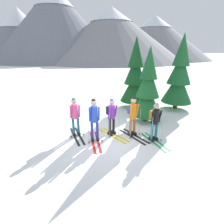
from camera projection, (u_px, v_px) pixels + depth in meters
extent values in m
plane|color=white|center=(108.00, 138.00, 7.43)|extent=(400.00, 400.00, 0.00)
cube|color=black|center=(79.00, 135.00, 7.63)|extent=(0.52, 1.75, 0.02)
cube|color=black|center=(75.00, 136.00, 7.55)|extent=(0.52, 1.75, 0.02)
cube|color=black|center=(79.00, 133.00, 7.69)|extent=(0.17, 0.28, 0.12)
cylinder|color=#1E6B7A|center=(78.00, 124.00, 7.53)|extent=(0.11, 0.11, 0.84)
cube|color=black|center=(74.00, 134.00, 7.61)|extent=(0.17, 0.28, 0.12)
cylinder|color=#1E6B7A|center=(73.00, 125.00, 7.45)|extent=(0.11, 0.11, 0.84)
cylinder|color=#E55193|center=(75.00, 111.00, 7.28)|extent=(0.28, 0.28, 0.63)
sphere|color=tan|center=(74.00, 101.00, 7.12)|extent=(0.23, 0.23, 0.23)
sphere|color=#1E6B7A|center=(74.00, 100.00, 7.10)|extent=(0.17, 0.17, 0.17)
cylinder|color=#E55193|center=(79.00, 111.00, 7.29)|extent=(0.13, 0.21, 0.60)
cylinder|color=#E55193|center=(71.00, 112.00, 7.15)|extent=(0.13, 0.21, 0.60)
cylinder|color=#A5A5AD|center=(83.00, 123.00, 7.41)|extent=(0.02, 0.02, 1.25)
cylinder|color=black|center=(83.00, 134.00, 7.60)|extent=(0.07, 0.07, 0.01)
cylinder|color=#A5A5AD|center=(70.00, 125.00, 7.20)|extent=(0.02, 0.02, 1.25)
cylinder|color=black|center=(71.00, 137.00, 7.40)|extent=(0.07, 0.07, 0.01)
cube|color=black|center=(74.00, 110.00, 7.41)|extent=(0.29, 0.22, 0.36)
cube|color=red|center=(98.00, 141.00, 7.13)|extent=(0.18, 1.78, 0.02)
cube|color=red|center=(93.00, 142.00, 7.09)|extent=(0.18, 1.78, 0.02)
cube|color=black|center=(98.00, 139.00, 7.20)|extent=(0.12, 0.27, 0.12)
cylinder|color=#2D389E|center=(97.00, 128.00, 7.03)|extent=(0.11, 0.11, 0.89)
cube|color=black|center=(93.00, 139.00, 7.16)|extent=(0.12, 0.27, 0.12)
cylinder|color=#2D389E|center=(92.00, 129.00, 6.99)|extent=(0.11, 0.11, 0.89)
cylinder|color=blue|center=(94.00, 114.00, 6.79)|extent=(0.28, 0.28, 0.67)
sphere|color=tan|center=(94.00, 102.00, 6.62)|extent=(0.24, 0.24, 0.24)
sphere|color=black|center=(94.00, 101.00, 6.59)|extent=(0.18, 0.18, 0.18)
cylinder|color=blue|center=(99.00, 114.00, 6.76)|extent=(0.09, 0.21, 0.63)
cylinder|color=blue|center=(90.00, 114.00, 6.69)|extent=(0.09, 0.21, 0.63)
cylinder|color=#A5A5AD|center=(102.00, 128.00, 6.87)|extent=(0.02, 0.02, 1.33)
cylinder|color=black|center=(102.00, 141.00, 7.08)|extent=(0.07, 0.07, 0.01)
cylinder|color=#A5A5AD|center=(88.00, 129.00, 6.76)|extent=(0.02, 0.02, 1.33)
cylinder|color=black|center=(89.00, 142.00, 6.97)|extent=(0.07, 0.07, 0.01)
cube|color=#99661E|center=(94.00, 112.00, 6.93)|extent=(0.27, 0.17, 0.36)
cube|color=yellow|center=(115.00, 134.00, 7.72)|extent=(1.01, 1.57, 0.02)
cube|color=yellow|center=(111.00, 136.00, 7.59)|extent=(1.01, 1.57, 0.02)
cube|color=black|center=(114.00, 132.00, 7.77)|extent=(0.23, 0.28, 0.12)
cylinder|color=black|center=(114.00, 123.00, 7.61)|extent=(0.11, 0.11, 0.81)
cube|color=black|center=(110.00, 134.00, 7.63)|extent=(0.23, 0.28, 0.12)
cylinder|color=black|center=(110.00, 125.00, 7.48)|extent=(0.11, 0.11, 0.81)
cylinder|color=purple|center=(112.00, 112.00, 7.34)|extent=(0.28, 0.28, 0.61)
sphere|color=tan|center=(112.00, 102.00, 7.19)|extent=(0.22, 0.22, 0.22)
sphere|color=#2D389E|center=(112.00, 101.00, 7.17)|extent=(0.16, 0.16, 0.16)
cylinder|color=purple|center=(116.00, 111.00, 7.41)|extent=(0.17, 0.21, 0.58)
cylinder|color=purple|center=(109.00, 113.00, 7.18)|extent=(0.17, 0.21, 0.58)
cylinder|color=#A5A5AD|center=(119.00, 122.00, 7.56)|extent=(0.02, 0.02, 1.21)
cylinder|color=black|center=(119.00, 133.00, 7.75)|extent=(0.07, 0.07, 0.01)
cylinder|color=#A5A5AD|center=(110.00, 125.00, 7.22)|extent=(0.02, 0.02, 1.21)
cylinder|color=black|center=(110.00, 137.00, 7.41)|extent=(0.07, 0.07, 0.01)
cube|color=black|center=(109.00, 110.00, 7.45)|extent=(0.31, 0.27, 0.36)
cube|color=black|center=(135.00, 135.00, 7.62)|extent=(0.82, 1.57, 0.02)
cube|color=black|center=(132.00, 137.00, 7.50)|extent=(0.82, 1.57, 0.02)
cube|color=black|center=(134.00, 133.00, 7.67)|extent=(0.21, 0.28, 0.12)
cylinder|color=#B76019|center=(134.00, 124.00, 7.51)|extent=(0.11, 0.11, 0.86)
cube|color=black|center=(130.00, 135.00, 7.55)|extent=(0.21, 0.28, 0.12)
cylinder|color=#B76019|center=(131.00, 125.00, 7.39)|extent=(0.11, 0.11, 0.86)
cylinder|color=orange|center=(133.00, 111.00, 7.23)|extent=(0.28, 0.28, 0.64)
sphere|color=tan|center=(134.00, 101.00, 7.07)|extent=(0.23, 0.23, 0.23)
sphere|color=black|center=(134.00, 99.00, 7.04)|extent=(0.17, 0.17, 0.17)
cylinder|color=orange|center=(137.00, 110.00, 7.28)|extent=(0.16, 0.22, 0.61)
cylinder|color=orange|center=(131.00, 112.00, 7.08)|extent=(0.16, 0.22, 0.61)
cylinder|color=#A5A5AD|center=(140.00, 122.00, 7.42)|extent=(0.02, 0.02, 1.29)
cylinder|color=black|center=(139.00, 134.00, 7.63)|extent=(0.07, 0.07, 0.01)
cylinder|color=#A5A5AD|center=(131.00, 125.00, 7.13)|extent=(0.02, 0.02, 1.29)
cylinder|color=black|center=(130.00, 138.00, 7.34)|extent=(0.07, 0.07, 0.01)
cube|color=#384C99|center=(131.00, 109.00, 7.35)|extent=(0.30, 0.26, 0.36)
cube|color=green|center=(157.00, 141.00, 7.16)|extent=(0.51, 1.63, 0.02)
cube|color=green|center=(153.00, 142.00, 7.08)|extent=(0.51, 1.63, 0.02)
cube|color=black|center=(155.00, 138.00, 7.23)|extent=(0.17, 0.28, 0.12)
cylinder|color=#1E6B7A|center=(156.00, 129.00, 7.07)|extent=(0.11, 0.11, 0.80)
cube|color=black|center=(151.00, 139.00, 7.14)|extent=(0.17, 0.28, 0.12)
cylinder|color=#1E6B7A|center=(152.00, 130.00, 6.99)|extent=(0.11, 0.11, 0.80)
cylinder|color=black|center=(156.00, 117.00, 6.83)|extent=(0.28, 0.28, 0.60)
sphere|color=tan|center=(157.00, 106.00, 6.68)|extent=(0.22, 0.22, 0.22)
sphere|color=gray|center=(157.00, 105.00, 6.65)|extent=(0.16, 0.16, 0.16)
cylinder|color=black|center=(160.00, 116.00, 6.84)|extent=(0.13, 0.21, 0.57)
cylinder|color=black|center=(153.00, 117.00, 6.70)|extent=(0.13, 0.21, 0.57)
cylinder|color=#A5A5AD|center=(162.00, 128.00, 6.95)|extent=(0.02, 0.02, 1.21)
cylinder|color=black|center=(161.00, 140.00, 7.14)|extent=(0.07, 0.07, 0.01)
cylinder|color=#A5A5AD|center=(152.00, 131.00, 6.74)|extent=(0.02, 0.02, 1.21)
cylinder|color=black|center=(151.00, 143.00, 6.93)|extent=(0.07, 0.07, 0.01)
cube|color=#99661E|center=(153.00, 115.00, 6.96)|extent=(0.29, 0.22, 0.36)
cylinder|color=#51381E|center=(176.00, 102.00, 11.12)|extent=(0.28, 0.28, 0.90)
cone|color=#195628|center=(178.00, 87.00, 10.80)|extent=(1.92, 1.92, 1.89)
cone|color=#195628|center=(180.00, 68.00, 10.38)|extent=(1.47, 1.47, 1.89)
cone|color=#195628|center=(183.00, 49.00, 10.00)|extent=(1.05, 1.05, 1.89)
cylinder|color=#51381E|center=(146.00, 114.00, 9.12)|extent=(0.23, 0.23, 0.75)
cone|color=#195628|center=(147.00, 100.00, 8.84)|extent=(1.61, 1.61, 1.59)
cone|color=#195628|center=(148.00, 81.00, 8.50)|extent=(1.23, 1.23, 1.59)
cone|color=#195628|center=(150.00, 62.00, 8.18)|extent=(0.88, 0.88, 1.59)
cylinder|color=#51381E|center=(134.00, 101.00, 11.40)|extent=(0.27, 0.27, 0.86)
cone|color=#14471E|center=(135.00, 87.00, 11.09)|extent=(1.85, 1.85, 1.82)
cone|color=#14471E|center=(135.00, 69.00, 10.69)|extent=(1.41, 1.41, 1.82)
cone|color=#14471E|center=(136.00, 52.00, 10.32)|extent=(1.01, 1.01, 1.82)
cone|color=slate|center=(21.00, 35.00, 58.79)|extent=(33.35, 33.35, 17.28)
cone|color=white|center=(18.00, 18.00, 56.95)|extent=(13.47, 13.47, 6.65)
cone|color=slate|center=(56.00, 25.00, 55.39)|extent=(41.76, 41.76, 22.94)
cone|color=gray|center=(112.00, 35.00, 55.53)|extent=(47.50, 47.50, 16.60)
cone|color=white|center=(111.00, 14.00, 53.45)|extent=(13.68, 13.68, 4.55)
cone|color=gray|center=(154.00, 38.00, 67.62)|extent=(44.76, 44.76, 16.43)
cone|color=white|center=(155.00, 22.00, 65.57)|extent=(13.15, 13.15, 4.60)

